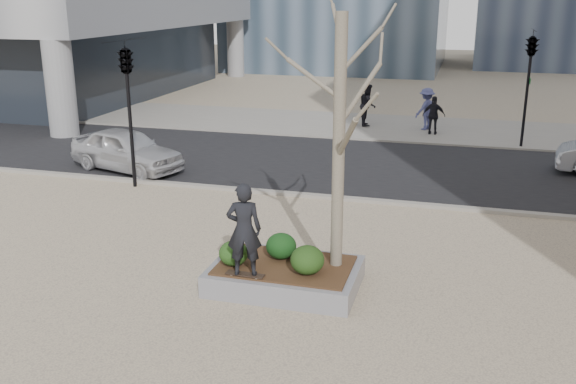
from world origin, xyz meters
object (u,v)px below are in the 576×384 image
(skateboard, at_px, (245,276))
(police_car, at_px, (126,150))
(skateboarder, at_px, (244,230))
(planter, at_px, (285,276))

(skateboard, relative_size, police_car, 0.19)
(skateboard, relative_size, skateboarder, 0.42)
(skateboard, xyz_separation_m, skateboarder, (0.00, 0.00, 0.97))
(skateboard, distance_m, skateboarder, 0.97)
(planter, distance_m, skateboard, 0.99)
(police_car, bearing_deg, skateboard, -121.45)
(planter, height_order, skateboarder, skateboarder)
(skateboarder, bearing_deg, skateboard, 180.00)
(planter, xyz_separation_m, skateboarder, (-0.61, -0.73, 1.23))
(skateboarder, xyz_separation_m, police_car, (-7.04, 7.95, -0.72))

